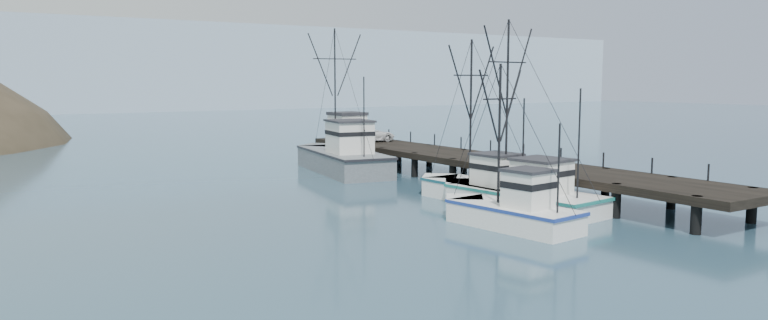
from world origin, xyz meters
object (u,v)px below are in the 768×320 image
trawler_far (480,189)px  work_vessel (341,158)px  trawler_near (519,196)px  trawler_mid (509,212)px  pier (479,161)px  pier_shed (347,126)px  pickup_truck (369,134)px

trawler_far → work_vessel: 17.77m
trawler_near → trawler_mid: bearing=-139.5°
trawler_mid → trawler_far: trawler_far is taller
trawler_near → work_vessel: 21.21m
pier → pier_shed: size_ratio=13.75×
trawler_mid → trawler_near: bearing=40.5°
trawler_far → work_vessel: size_ratio=0.71×
pier_shed → work_vessel: bearing=-123.5°
pier → trawler_mid: bearing=-125.1°
pier → trawler_near: (-5.39, -10.01, -0.87)m
trawler_mid → pier: bearing=54.9°
trawler_near → trawler_far: trawler_near is taller
work_vessel → pickup_truck: size_ratio=3.00×
pier → trawler_far: trawler_far is taller
pier → trawler_far: (-5.58, -6.58, -0.87)m
trawler_far → pier_shed: 25.05m
trawler_mid → pier_shed: size_ratio=2.85×
pier_shed → trawler_near: bearing=-97.9°
trawler_far → pier_shed: bearing=80.6°
pier → trawler_mid: (-9.50, -13.53, -0.87)m
trawler_near → work_vessel: (-0.62, 21.20, 0.41)m
trawler_far → pickup_truck: size_ratio=2.15×
trawler_near → work_vessel: size_ratio=0.78×
pier → work_vessel: (-6.01, 11.18, -0.46)m
pickup_truck → pier: bearing=-173.5°
trawler_near → work_vessel: bearing=91.7°
work_vessel → trawler_far: bearing=-88.6°
trawler_mid → work_vessel: size_ratio=0.60×
work_vessel → trawler_mid: bearing=-98.0°
work_vessel → pier_shed: bearing=56.5°
pier_shed → pickup_truck: 2.69m
pier → trawler_near: size_ratio=3.69×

